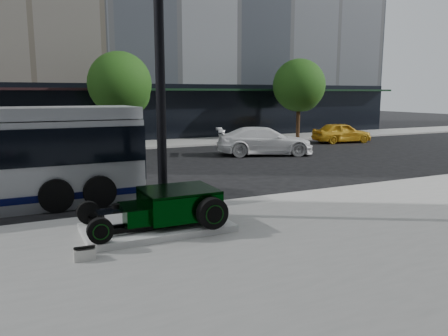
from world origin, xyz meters
name	(u,v)px	position (x,y,z in m)	size (l,w,h in m)	color
ground	(179,193)	(0.00, 0.00, 0.00)	(120.00, 120.00, 0.00)	black
sidewalk_far	(103,147)	(0.00, 14.00, 0.06)	(70.00, 4.00, 0.12)	gray
street_trees	(122,86)	(1.15, 13.07, 3.77)	(29.80, 3.80, 5.70)	black
display_plinth	(157,227)	(-1.98, -4.02, 0.20)	(3.40, 1.80, 0.15)	silver
hot_rod	(170,205)	(-1.65, -4.02, 0.70)	(3.22, 2.00, 0.81)	black
info_plaque	(84,253)	(-3.81, -5.16, 0.24)	(0.42, 0.32, 0.31)	silver
lamppost	(160,70)	(-1.43, -2.76, 3.92)	(0.45, 0.45, 8.23)	black
white_sedan	(265,141)	(7.43, 6.77, 0.76)	(2.14, 5.27, 1.53)	white
yellow_taxi	(342,133)	(15.33, 9.73, 0.68)	(1.62, 4.02, 1.37)	gold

